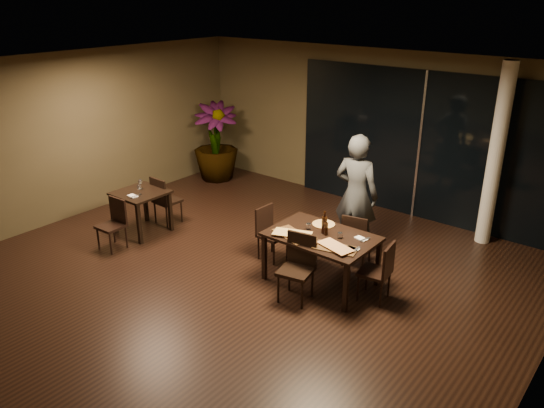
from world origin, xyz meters
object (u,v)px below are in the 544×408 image
at_px(chair_main_left, 269,230).
at_px(chair_side_near, 114,221).
at_px(chair_side_far, 164,198).
at_px(bottle_c, 324,222).
at_px(diner, 356,195).
at_px(potted_plant, 216,142).
at_px(main_table, 321,240).
at_px(bottle_a, 324,224).
at_px(chair_main_far, 356,238).
at_px(chair_main_right, 380,269).
at_px(side_table, 141,199).
at_px(chair_main_near, 298,263).
at_px(bottle_b, 326,227).

distance_m(chair_main_left, chair_side_near, 2.56).
bearing_deg(chair_side_far, bottle_c, -175.82).
bearing_deg(diner, potted_plant, -21.33).
height_order(main_table, bottle_c, bottle_c).
height_order(diner, bottle_c, diner).
xyz_separation_m(main_table, bottle_a, (-0.01, 0.07, 0.23)).
relative_size(chair_main_left, potted_plant, 0.50).
distance_m(chair_main_far, bottle_c, 0.80).
bearing_deg(chair_main_right, main_table, -92.10).
distance_m(side_table, bottle_a, 3.45).
bearing_deg(chair_main_near, chair_side_far, 159.88).
xyz_separation_m(side_table, bottle_a, (3.39, 0.57, 0.28)).
bearing_deg(chair_main_far, side_table, 7.70).
height_order(chair_main_far, chair_side_near, chair_main_far).
bearing_deg(bottle_a, chair_side_far, -178.16).
relative_size(chair_main_far, bottle_b, 3.35).
xyz_separation_m(main_table, bottle_b, (0.04, 0.05, 0.20)).
xyz_separation_m(main_table, chair_main_near, (-0.01, -0.53, -0.16)).
bearing_deg(bottle_b, chair_side_near, -159.91).
bearing_deg(side_table, chair_side_far, 85.81).
xyz_separation_m(bottle_b, bottle_c, (-0.06, 0.04, 0.04)).
bearing_deg(chair_side_near, side_table, 97.97).
distance_m(chair_main_far, chair_main_near, 1.28).
distance_m(chair_main_far, diner, 0.71).
height_order(chair_main_left, potted_plant, potted_plant).
distance_m(chair_main_near, chair_main_left, 1.25).
height_order(bottle_a, bottle_c, bottle_c).
bearing_deg(chair_side_near, chair_main_left, 27.71).
distance_m(chair_main_near, diner, 1.76).
bearing_deg(diner, side_table, 21.21).
bearing_deg(chair_main_right, chair_side_far, -96.06).
distance_m(side_table, chair_side_near, 0.69).
bearing_deg(chair_side_near, bottle_a, 17.93).
relative_size(side_table, potted_plant, 0.47).
height_order(side_table, bottle_c, bottle_c).
xyz_separation_m(chair_main_near, diner, (-0.12, 1.69, 0.46)).
relative_size(bottle_a, bottle_c, 0.91).
xyz_separation_m(chair_side_near, bottle_b, (3.31, 1.21, 0.41)).
bearing_deg(bottle_a, chair_main_left, 176.44).
bearing_deg(potted_plant, chair_side_near, -72.71).
height_order(diner, bottle_a, diner).
bearing_deg(main_table, chair_main_left, 172.60).
height_order(side_table, potted_plant, potted_plant).
bearing_deg(side_table, chair_side_near, -79.16).
bearing_deg(bottle_b, bottle_a, 152.90).
bearing_deg(chair_main_near, diner, 82.32).
relative_size(side_table, chair_side_near, 0.95).
bearing_deg(chair_main_left, chair_main_right, -88.81).
distance_m(chair_main_near, chair_main_right, 1.11).
height_order(chair_main_left, bottle_c, bottle_c).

